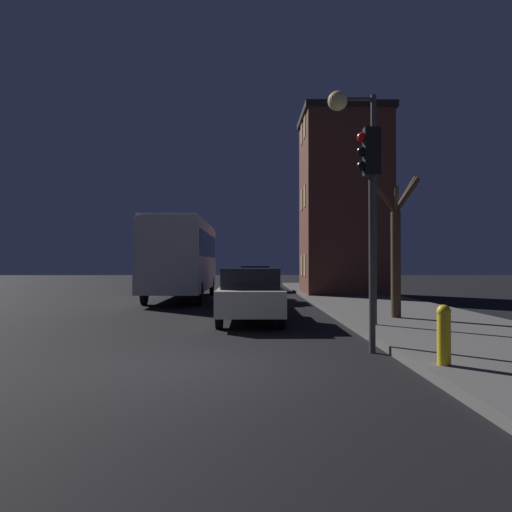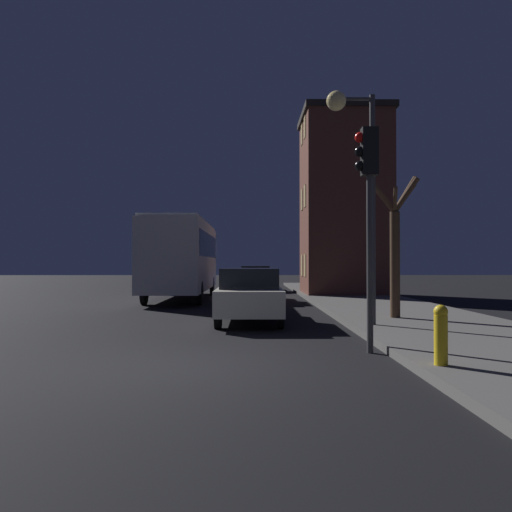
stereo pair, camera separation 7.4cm
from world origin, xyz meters
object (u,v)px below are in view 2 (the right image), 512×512
Objects in this scene: car_near_lane at (249,294)px; car_mid_lane at (255,284)px; streetlamp at (354,151)px; fire_hydrant at (441,333)px; bare_tree at (396,243)px; traffic_light at (368,191)px; bus at (183,254)px; car_far_lane at (255,278)px.

car_mid_lane is at bearing 88.26° from car_near_lane.
streetlamp reaches higher than fire_hydrant.
traffic_light is at bearing -112.15° from bare_tree.
bare_tree is at bearing -3.02° from car_near_lane.
bare_tree is 6.83m from fire_hydrant.
bare_tree reaches higher than car_mid_lane.
streetlamp is 1.30× the size of car_near_lane.
car_near_lane is 7.33m from fire_hydrant.
car_mid_lane is 4.80× the size of fire_hydrant.
fire_hydrant is at bearing -70.95° from traffic_light.
car_near_lane is (3.11, -8.91, -1.31)m from bus.
car_near_lane is (-4.14, 0.22, -1.46)m from bare_tree.
fire_hydrant is (0.29, -4.90, -3.84)m from streetlamp.
traffic_light reaches higher than fire_hydrant.
car_near_lane is at bearing 113.28° from fire_hydrant.
car_far_lane is (3.42, 6.84, -1.34)m from bus.
streetlamp is at bearing -35.05° from car_near_lane.
traffic_light is 0.44× the size of bus.
traffic_light is 0.95× the size of car_near_lane.
bus is 2.20× the size of car_mid_lane.
streetlamp reaches higher than car_far_lane.
bare_tree is 0.96× the size of car_mid_lane.
bus is 3.81m from car_mid_lane.
fire_hydrant is at bearing -83.43° from car_far_lane.
car_mid_lane reaches higher than fire_hydrant.
bare_tree reaches higher than car_near_lane.
car_far_lane is at bearing 103.49° from bare_tree.
bare_tree is at bearing 67.85° from traffic_light.
streetlamp is 6.24m from fire_hydrant.
car_far_lane is at bearing 63.45° from bus.
streetlamp reaches higher than car_mid_lane.
car_mid_lane is 14.70m from fire_hydrant.
streetlamp is 0.61× the size of bus.
car_near_lane is 1.03× the size of car_mid_lane.
bare_tree reaches higher than car_far_lane.
traffic_light is (-0.36, -3.03, -1.43)m from streetlamp.
bare_tree is at bearing -76.51° from car_far_lane.
car_mid_lane is at bearing 116.18° from bare_tree.
bus is 2.13× the size of car_near_lane.
streetlamp is 1.40× the size of bare_tree.
bare_tree is 11.66m from bus.
car_near_lane is at bearing 114.84° from traffic_light.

